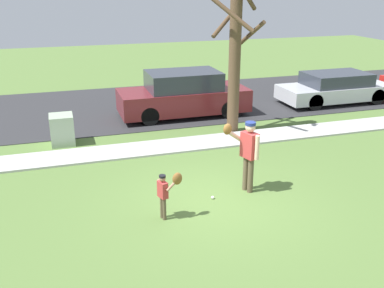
{
  "coord_description": "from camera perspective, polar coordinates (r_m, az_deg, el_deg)",
  "views": [
    {
      "loc": [
        -3.24,
        -8.31,
        4.64
      ],
      "look_at": [
        -0.3,
        1.08,
        1.0
      ],
      "focal_mm": 40.81,
      "sensor_mm": 36.0,
      "label": 1
    }
  ],
  "objects": [
    {
      "name": "ground_plane",
      "position": [
        13.1,
        -1.91,
        -0.45
      ],
      "size": [
        48.0,
        48.0,
        0.0
      ],
      "primitive_type": "plane",
      "color": "#567538"
    },
    {
      "name": "utility_cabinet",
      "position": [
        13.8,
        -16.61,
        1.81
      ],
      "size": [
        0.69,
        0.76,
        0.92
      ],
      "primitive_type": "cube",
      "color": "#9EB293",
      "rests_on": "ground"
    },
    {
      "name": "street_tree_near",
      "position": [
        14.01,
        5.64,
        11.55
      ],
      "size": [
        1.84,
        1.88,
        4.74
      ],
      "color": "brown",
      "rests_on": "ground"
    },
    {
      "name": "parked_suv_maroon",
      "position": [
        16.09,
        -1.14,
        6.46
      ],
      "size": [
        4.7,
        1.9,
        1.63
      ],
      "color": "maroon",
      "rests_on": "road_surface"
    },
    {
      "name": "parked_sedan_silver",
      "position": [
        18.84,
        18.23,
        6.97
      ],
      "size": [
        4.6,
        1.8,
        1.23
      ],
      "color": "silver",
      "rests_on": "road_surface"
    },
    {
      "name": "baseball",
      "position": [
        10.04,
        2.72,
        -7.0
      ],
      "size": [
        0.07,
        0.07,
        0.07
      ],
      "primitive_type": "sphere",
      "color": "white",
      "rests_on": "ground"
    },
    {
      "name": "sidewalk_strip",
      "position": [
        13.18,
        -2.03,
        -0.19
      ],
      "size": [
        36.0,
        1.2,
        0.06
      ],
      "primitive_type": "cube",
      "color": "#B2B2AD",
      "rests_on": "ground"
    },
    {
      "name": "person_adult",
      "position": [
        10.08,
        7.27,
        -0.63
      ],
      "size": [
        0.8,
        0.58,
        1.71
      ],
      "rotation": [
        0.0,
        0.0,
        -2.85
      ],
      "color": "brown",
      "rests_on": "ground"
    },
    {
      "name": "person_child",
      "position": [
        8.98,
        -3.32,
        -5.89
      ],
      "size": [
        0.52,
        0.34,
        1.03
      ],
      "rotation": [
        0.0,
        0.0,
        0.3
      ],
      "color": "brown",
      "rests_on": "ground"
    },
    {
      "name": "road_surface",
      "position": [
        17.83,
        -6.34,
        5.13
      ],
      "size": [
        36.0,
        6.8,
        0.02
      ],
      "primitive_type": "cube",
      "color": "#2D2D30",
      "rests_on": "ground"
    }
  ]
}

